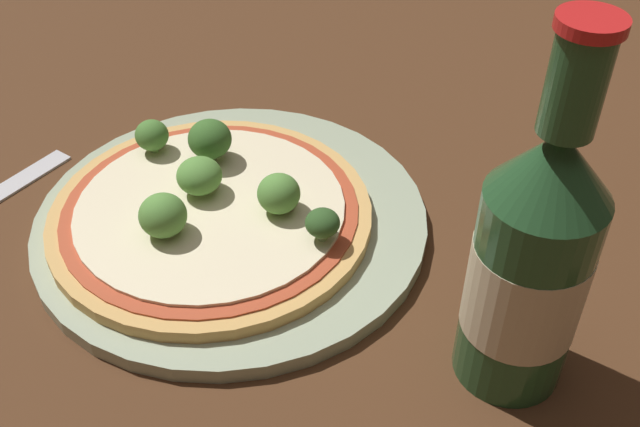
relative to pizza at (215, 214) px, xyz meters
The scene contains 10 objects.
ground_plane 0.03m from the pizza, 97.59° to the left, with size 3.00×3.00×0.00m, color #4C2D19.
plate 0.02m from the pizza, 57.43° to the left, with size 0.29×0.29×0.01m.
pizza is the anchor object (origin of this frame).
broccoli_floret_0 0.09m from the pizza, ahead, with size 0.02×0.02×0.02m.
broccoli_floret_1 0.09m from the pizza, 148.83° to the left, with size 0.03×0.03×0.03m.
broccoli_floret_2 0.06m from the pizza, 118.08° to the left, with size 0.03×0.03×0.03m.
broccoli_floret_3 0.05m from the pizza, 116.34° to the right, with size 0.03×0.03×0.03m.
broccoli_floret_4 0.03m from the pizza, 144.55° to the left, with size 0.03×0.03×0.03m.
broccoli_floret_5 0.05m from the pizza, 15.22° to the left, with size 0.03×0.03×0.03m.
beer_bottle 0.24m from the pizza, 12.25° to the right, with size 0.07×0.07×0.23m.
Camera 1 is at (0.22, -0.39, 0.37)m, focal length 42.00 mm.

